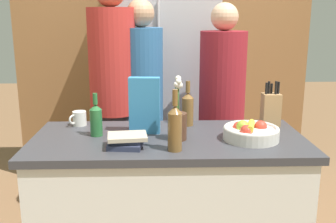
# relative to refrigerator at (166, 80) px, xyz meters

# --- Properties ---
(kitchen_island) EXTENTS (1.45, 0.68, 0.88)m
(kitchen_island) POSITION_rel_refrigerator_xyz_m (-0.02, -1.27, -0.54)
(kitchen_island) COLOR silver
(kitchen_island) RESTS_ON ground_plane
(back_wall_wood) EXTENTS (2.65, 0.12, 2.60)m
(back_wall_wood) POSITION_rel_refrigerator_xyz_m (-0.02, 0.36, 0.32)
(back_wall_wood) COLOR olive
(back_wall_wood) RESTS_ON ground_plane
(refrigerator) EXTENTS (0.82, 0.63, 1.96)m
(refrigerator) POSITION_rel_refrigerator_xyz_m (0.00, 0.00, 0.00)
(refrigerator) COLOR #B7B7BC
(refrigerator) RESTS_ON ground_plane
(fruit_bowl) EXTENTS (0.29, 0.29, 0.10)m
(fruit_bowl) POSITION_rel_refrigerator_xyz_m (0.41, -1.32, -0.06)
(fruit_bowl) COLOR silver
(fruit_bowl) RESTS_ON kitchen_island
(knife_block) EXTENTS (0.10, 0.09, 0.27)m
(knife_block) POSITION_rel_refrigerator_xyz_m (0.59, -1.05, -0.00)
(knife_block) COLOR tan
(knife_block) RESTS_ON kitchen_island
(flower_vase) EXTENTS (0.10, 0.10, 0.34)m
(flower_vase) POSITION_rel_refrigerator_xyz_m (0.03, -1.31, -0.00)
(flower_vase) COLOR #4C2D1E
(flower_vase) RESTS_ON kitchen_island
(cereal_box) EXTENTS (0.17, 0.07, 0.31)m
(cereal_box) POSITION_rel_refrigerator_xyz_m (-0.15, -1.18, 0.05)
(cereal_box) COLOR teal
(cereal_box) RESTS_ON kitchen_island
(coffee_mug) EXTENTS (0.10, 0.10, 0.08)m
(coffee_mug) POSITION_rel_refrigerator_xyz_m (-0.54, -1.02, -0.06)
(coffee_mug) COLOR silver
(coffee_mug) RESTS_ON kitchen_island
(book_stack) EXTENTS (0.20, 0.16, 0.06)m
(book_stack) POSITION_rel_refrigerator_xyz_m (-0.23, -1.42, -0.07)
(book_stack) COLOR #2D334C
(book_stack) RESTS_ON kitchen_island
(bottle_oil) EXTENTS (0.07, 0.07, 0.30)m
(bottle_oil) POSITION_rel_refrigerator_xyz_m (0.00, -1.48, 0.02)
(bottle_oil) COLOR brown
(bottle_oil) RESTS_ON kitchen_island
(bottle_vinegar) EXTENTS (0.07, 0.07, 0.26)m
(bottle_vinegar) POSITION_rel_refrigerator_xyz_m (0.10, -1.04, 0.00)
(bottle_vinegar) COLOR brown
(bottle_vinegar) RESTS_ON kitchen_island
(bottle_wine) EXTENTS (0.07, 0.07, 0.23)m
(bottle_wine) POSITION_rel_refrigerator_xyz_m (-0.41, -1.23, -0.01)
(bottle_wine) COLOR #286633
(bottle_wine) RESTS_ON kitchen_island
(person_at_sink) EXTENTS (0.32, 0.32, 1.77)m
(person_at_sink) POSITION_rel_refrigerator_xyz_m (-0.38, -0.60, 0.02)
(person_at_sink) COLOR #383842
(person_at_sink) RESTS_ON ground_plane
(person_in_blue) EXTENTS (0.30, 0.30, 1.62)m
(person_in_blue) POSITION_rel_refrigerator_xyz_m (-0.18, -0.55, -0.06)
(person_in_blue) COLOR #383842
(person_in_blue) RESTS_ON ground_plane
(person_in_red_tee) EXTENTS (0.32, 0.32, 1.60)m
(person_in_red_tee) POSITION_rel_refrigerator_xyz_m (0.38, -0.60, -0.08)
(person_in_red_tee) COLOR #383842
(person_in_red_tee) RESTS_ON ground_plane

